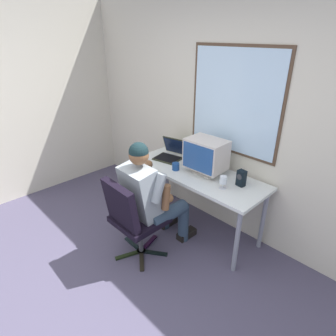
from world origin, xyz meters
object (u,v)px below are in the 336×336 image
Objects in this scene: coffee_mug at (176,166)px; desk at (196,178)px; wine_glass at (223,181)px; person_seated at (151,195)px; laptop at (171,153)px; office_chair at (131,215)px; crt_monitor at (206,155)px; desk_speaker at (241,178)px.

desk is at bearing 32.92° from coffee_mug.
wine_glass reaches higher than desk.
person_seated is 0.79m from laptop.
office_chair is 11.01× the size of coffee_mug.
desk is at bearing -149.61° from crt_monitor.
coffee_mug is (0.29, -0.21, -0.02)m from laptop.
wine_glass is 0.63m from coffee_mug.
person_seated is 0.75m from wine_glass.
laptop is 0.93m from wine_glass.
crt_monitor is at bearing 73.93° from person_seated.
crt_monitor reaches higher than desk_speaker.
desk is 3.69× the size of crt_monitor.
wine_glass is at bearing -13.05° from desk.
desk_speaker is at bearing 4.50° from crt_monitor.
office_chair reaches higher than coffee_mug.
coffee_mug is (-0.20, -0.13, 0.12)m from desk.
office_chair is (-0.11, -0.85, -0.15)m from desk.
laptop is at bearing 176.52° from crt_monitor.
office_chair is 0.73× the size of person_seated.
wine_glass is at bearing -11.02° from laptop.
crt_monitor reaches higher than desk.
office_chair is 1.02m from crt_monitor.
crt_monitor is 5.20× the size of coffee_mug.
person_seated is at bearing -132.69° from desk_speaker.
laptop reaches higher than desk_speaker.
desk_speaker is 2.02× the size of coffee_mug.
office_chair is at bearing -123.98° from desk_speaker.
desk_speaker reaches higher than office_chair.
laptop reaches higher than wine_glass.
desk_speaker is at bearing -0.03° from laptop.
desk_speaker is (0.44, 0.03, -0.14)m from crt_monitor.
crt_monitor is 0.46m from desk_speaker.
person_seated reaches higher than crt_monitor.
office_chair is at bearing -125.40° from wine_glass.
crt_monitor is at bearing -175.50° from desk_speaker.
person_seated is 2.91× the size of crt_monitor.
crt_monitor is 3.21× the size of wine_glass.
laptop is at bearing 112.38° from office_chair.
desk is 9.49× the size of desk_speaker.
person_seated is (0.01, 0.26, 0.13)m from office_chair.
desk_speaker reaches higher than coffee_mug.
office_chair is 6.80× the size of wine_glass.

